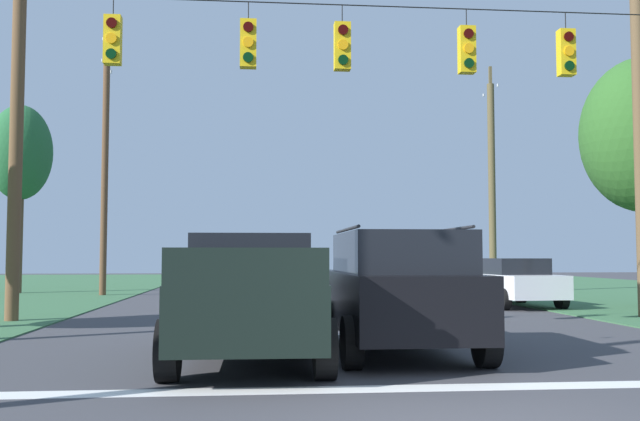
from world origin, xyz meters
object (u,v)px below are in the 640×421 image
Objects in this scene: distant_car_crossing_white at (513,281)px; utility_pole_mid_right at (639,105)px; utility_pole_mid_left at (17,96)px; pickup_truck at (250,297)px; utility_pole_far_right at (492,184)px; overhead_signal_span at (343,130)px; utility_pole_far_left at (105,157)px; tree_roadside_left at (20,155)px; suv_black at (397,289)px.

utility_pole_mid_right reaches higher than distant_car_crossing_white.
utility_pole_mid_right reaches higher than utility_pole_mid_left.
utility_pole_far_right reaches higher than pickup_truck.
utility_pole_far_left is at bearing 116.23° from overhead_signal_span.
tree_roadside_left is at bearing 115.98° from pickup_truck.
utility_pole_far_right is (8.52, 16.09, 0.62)m from overhead_signal_span.
utility_pole_far_left is (-7.72, 15.68, 1.50)m from overhead_signal_span.
utility_pole_far_left is (-5.91, 18.29, 4.62)m from pickup_truck.
suv_black is 0.43× the size of utility_pole_mid_left.
utility_pole_mid_left reaches higher than utility_pole_far_left.
utility_pole_mid_left is (-16.10, -11.81, 0.85)m from utility_pole_far_right.
utility_pole_mid_left is (-8.19, 6.44, 4.49)m from suv_black.
utility_pole_mid_left is at bearing -73.00° from tree_roadside_left.
pickup_truck is 13.60m from distant_car_crossing_white.
utility_pole_mid_right is at bearing 24.90° from overhead_signal_span.
overhead_signal_span is 2.76× the size of pickup_truck.
utility_pole_mid_left is (-7.58, 4.27, 1.47)m from overhead_signal_span.
distant_car_crossing_white is at bearing 60.65° from suv_black.
overhead_signal_span is 21.19m from tree_roadside_left.
pickup_truck reaches higher than distant_car_crossing_white.
overhead_signal_span is 1.86× the size of tree_roadside_left.
pickup_truck is 23.02m from tree_roadside_left.
pickup_truck is 0.67× the size of tree_roadside_left.
utility_pole_mid_right is (10.14, 6.48, 4.59)m from pickup_truck.
distant_car_crossing_white is 6.72m from utility_pole_mid_right.
suv_black reaches higher than pickup_truck.
distant_car_crossing_white is at bearing -27.83° from utility_pole_far_left.
suv_black is 23.76m from tree_roadside_left.
utility_pole_mid_right reaches higher than overhead_signal_span.
overhead_signal_span is 4.45m from pickup_truck.
suv_black is 11.34m from utility_pole_mid_left.
utility_pole_mid_left reaches higher than overhead_signal_span.
pickup_truck is at bearing -147.43° from utility_pole_mid_right.
overhead_signal_span is 3.11× the size of suv_black.
overhead_signal_span reaches higher than suv_black.
utility_pole_mid_left is at bearing 129.98° from pickup_truck.
utility_pole_far_right is at bearing 61.07° from pickup_truck.
utility_pole_far_left reaches higher than utility_pole_far_right.
utility_pole_far_right reaches higher than distant_car_crossing_white.
utility_pole_mid_left is (-14.02, -3.93, 4.76)m from distant_car_crossing_white.
utility_pole_mid_left is at bearing 178.54° from utility_pole_mid_right.
overhead_signal_span reaches higher than pickup_truck.
overhead_signal_span is 3.77m from suv_black.
tree_roadside_left is at bearing 175.72° from utility_pole_far_right.
utility_pole_mid_left is 11.41m from utility_pole_far_left.
utility_pole_far_right is (10.33, 18.70, 3.73)m from pickup_truck.
utility_pole_far_right is at bearing 36.27° from utility_pole_mid_left.
tree_roadside_left is (-18.09, 9.40, 5.12)m from distant_car_crossing_white.
utility_pole_mid_right is at bearing -1.46° from utility_pole_mid_left.
utility_pole_mid_right is 1.01× the size of utility_pole_mid_left.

